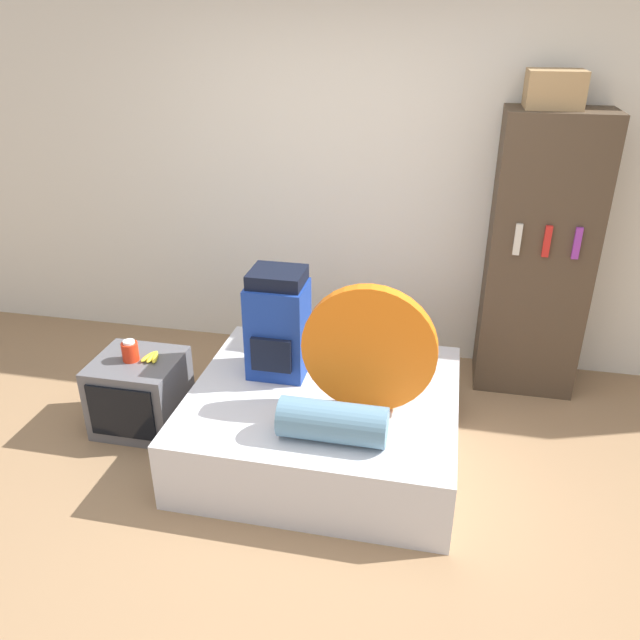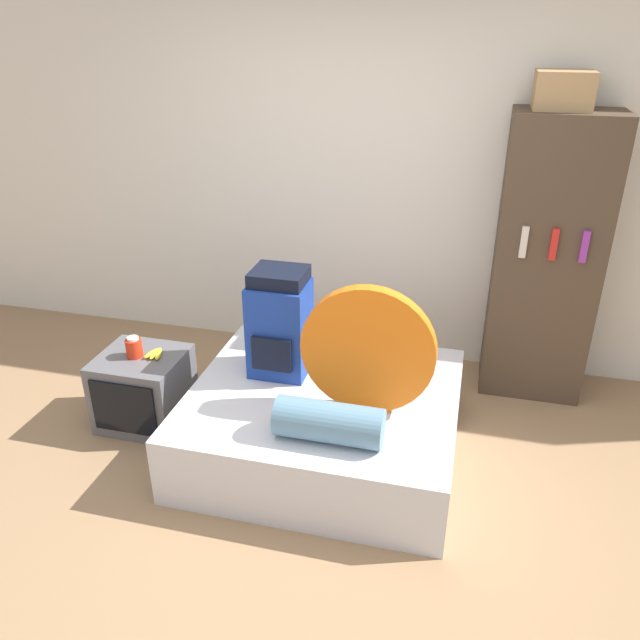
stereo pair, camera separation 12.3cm
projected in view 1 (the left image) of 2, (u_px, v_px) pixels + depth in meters
ground_plane at (303, 528)px, 3.15m from camera, size 16.00×16.00×0.00m
wall_back at (366, 181)px, 4.32m from camera, size 8.00×0.05×2.60m
bed at (324, 420)px, 3.65m from camera, size 1.51×1.37×0.40m
backpack at (278, 324)px, 3.62m from camera, size 0.33×0.33×0.65m
tent_bag at (369, 349)px, 3.26m from camera, size 0.72×0.08×0.72m
sleeping_roll at (333, 422)px, 3.11m from camera, size 0.55×0.21×0.21m
television at (140, 393)px, 3.86m from camera, size 0.51×0.49×0.47m
canister at (130, 351)px, 3.73m from camera, size 0.10×0.10×0.13m
banana_bunch at (152, 357)px, 3.76m from camera, size 0.11×0.14×0.03m
bookshelf at (539, 258)px, 4.04m from camera, size 0.64×0.45×1.85m
cardboard_box at (554, 89)px, 3.62m from camera, size 0.32×0.31×0.21m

